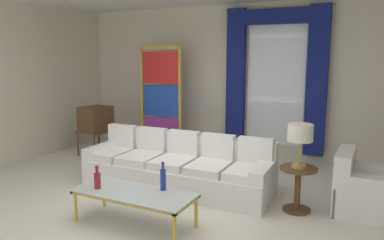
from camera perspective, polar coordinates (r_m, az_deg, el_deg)
The scene contains 14 objects.
ground_plane at distance 5.24m, azimuth -3.88°, elevation -13.01°, with size 16.00×16.00×0.00m, color silver.
wall_rear at distance 7.63m, azimuth 7.80°, elevation 5.82°, with size 8.00×0.12×3.00m, color beige.
wall_left at distance 7.77m, azimuth -25.61°, elevation 5.00°, with size 0.12×7.00×3.00m, color beige.
curtained_window at distance 7.27m, azimuth 12.46°, elevation 7.37°, with size 2.00×0.17×2.70m.
couch_white_long at distance 5.86m, azimuth -2.00°, elevation -7.28°, with size 2.94×0.98×0.86m.
coffee_table at distance 4.66m, azimuth -8.71°, elevation -11.12°, with size 1.47×0.61×0.41m.
bottle_blue_decanter at distance 4.81m, azimuth -14.15°, elevation -8.71°, with size 0.08×0.08×0.30m.
bottle_crystal_tall at distance 4.63m, azimuth -4.40°, elevation -8.80°, with size 0.07×0.07×0.36m.
vintage_tv at distance 7.85m, azimuth -14.39°, elevation 0.03°, with size 0.62×0.65×1.35m.
armchair_white at distance 5.45m, azimuth 24.58°, elevation -9.76°, with size 0.83×0.83×0.80m.
stained_glass_divider at distance 7.70m, azimuth -4.75°, elevation 2.61°, with size 0.95×0.05×2.20m.
peacock_figurine at distance 7.33m, azimuth -3.95°, elevation -4.44°, with size 0.44×0.60×0.50m.
round_side_table at distance 5.17m, azimuth 15.73°, elevation -9.47°, with size 0.48×0.48×0.59m.
table_lamp_brass at distance 4.99m, azimuth 16.09°, elevation -2.16°, with size 0.32×0.32×0.57m.
Camera 1 is at (2.47, -4.14, 2.05)m, focal length 35.20 mm.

